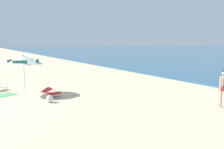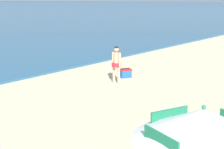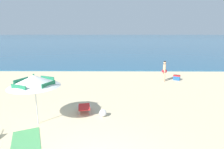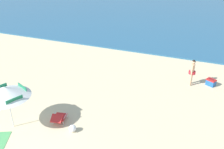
{
  "view_description": "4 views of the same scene",
  "coord_description": "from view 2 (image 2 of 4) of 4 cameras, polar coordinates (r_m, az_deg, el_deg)",
  "views": [
    {
      "loc": [
        10.17,
        1.39,
        2.6
      ],
      "look_at": [
        0.12,
        7.04,
        1.09
      ],
      "focal_mm": 36.26,
      "sensor_mm": 36.0,
      "label": 1
    },
    {
      "loc": [
        -6.91,
        1.42,
        3.5
      ],
      "look_at": [
        0.84,
        7.48,
        1.33
      ],
      "focal_mm": 54.98,
      "sensor_mm": 36.0,
      "label": 2
    },
    {
      "loc": [
        0.46,
        -3.52,
        3.59
      ],
      "look_at": [
        0.36,
        6.82,
        1.24
      ],
      "focal_mm": 28.67,
      "sensor_mm": 36.0,
      "label": 3
    },
    {
      "loc": [
        4.6,
        -3.25,
        7.06
      ],
      "look_at": [
        0.61,
        6.96,
        1.41
      ],
      "focal_mm": 38.91,
      "sensor_mm": 36.0,
      "label": 4
    }
  ],
  "objects": [
    {
      "name": "cooler_box",
      "position": [
        15.61,
        2.25,
        0.24
      ],
      "size": [
        0.6,
        0.55,
        0.43
      ],
      "color": "#1E56A8",
      "rests_on": "ground"
    },
    {
      "name": "beach_umbrella_striped_main",
      "position": [
        4.92,
        14.86,
        -8.12
      ],
      "size": [
        2.66,
        2.66,
        2.09
      ],
      "color": "silver",
      "rests_on": "ground"
    },
    {
      "name": "person_standing_near_shore",
      "position": [
        14.4,
        0.73,
        2.1
      ],
      "size": [
        0.39,
        0.47,
        1.58
      ],
      "color": "#D8A87F",
      "rests_on": "ground"
    }
  ]
}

